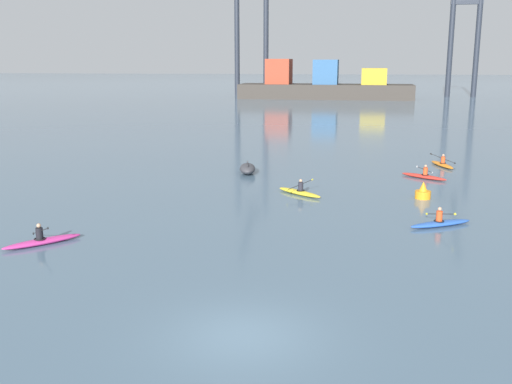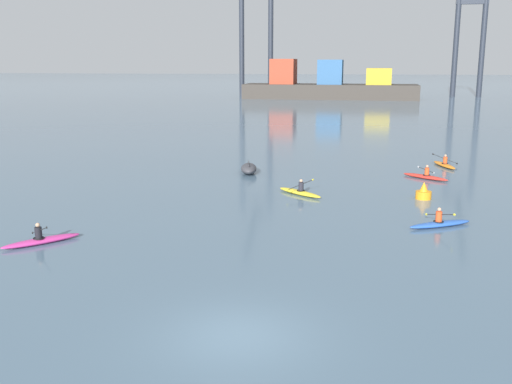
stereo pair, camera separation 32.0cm
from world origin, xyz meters
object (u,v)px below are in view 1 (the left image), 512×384
Objects in this scene: gantry_crane_west at (251,11)px; kayak_blue at (440,223)px; gantry_crane_west_mid at (466,20)px; capsized_dinghy at (247,169)px; channel_buoy at (423,192)px; kayak_magenta at (42,241)px; container_barge at (324,86)px; kayak_red at (424,176)px; kayak_yellow at (300,192)px; kayak_orange at (442,164)px.

gantry_crane_west is 11.69× the size of kayak_blue.
capsized_dinghy is (-29.95, -101.79, -16.79)m from gantry_crane_west_mid.
channel_buoy is 0.34× the size of kayak_magenta.
container_barge is at bearing 96.96° from kayak_blue.
capsized_dinghy is 0.90× the size of kayak_red.
kayak_yellow is 0.94× the size of kayak_blue.
gantry_crane_west is at bearing 102.26° from kayak_yellow.
container_barge reaches higher than channel_buoy.
gantry_crane_west reaches higher than kayak_yellow.
kayak_blue is at bearing -83.04° from container_barge.
container_barge is 96.03m from kayak_yellow.
kayak_orange is 17.36m from kayak_blue.
gantry_crane_west_mid is 11.70× the size of kayak_yellow.
kayak_red is (0.40, 12.12, 0.00)m from kayak_blue.
kayak_magenta is at bearing -160.71° from kayak_blue.
container_barge is 85.60m from kayak_orange.
capsized_dinghy is 0.86× the size of kayak_blue.
kayak_blue is 12.12m from kayak_red.
kayak_blue is (7.37, -5.65, 0.00)m from kayak_yellow.
kayak_blue is 1.09× the size of kayak_magenta.
kayak_magenta reaches higher than channel_buoy.
gantry_crane_west_mid is (30.62, 12.02, 14.36)m from container_barge.
gantry_crane_west_mid is at bearing 76.65° from kayak_yellow.
gantry_crane_west is 116.88m from kayak_blue.
kayak_blue is (11.72, -11.75, -0.18)m from capsized_dinghy.
kayak_red reaches higher than channel_buoy.
capsized_dinghy is at bearing -178.26° from kayak_red.
gantry_crane_west_mid reaches higher than kayak_magenta.
kayak_red reaches higher than capsized_dinghy.
channel_buoy is at bearing -27.02° from capsized_dinghy.
channel_buoy is 0.33× the size of kayak_yellow.
kayak_red is at bearing -72.78° from gantry_crane_west.
capsized_dinghy is at bearing 72.70° from kayak_magenta.
gantry_crane_west reaches higher than capsized_dinghy.
kayak_orange is (32.54, -94.02, -19.21)m from gantry_crane_west.
container_barge reaches higher than kayak_orange.
kayak_orange is 30.34m from kayak_magenta.
gantry_crane_west_mid is 116.23m from kayak_blue.
container_barge is 35.89m from gantry_crane_west_mid.
kayak_magenta is at bearing -106.53° from gantry_crane_west_mid.
kayak_magenta is (-4.87, -107.55, -2.61)m from container_barge.
kayak_yellow is 0.98× the size of kayak_red.
container_barge is 26.29m from gantry_crane_west.
capsized_dinghy is at bearing 152.98° from channel_buoy.
gantry_crane_west reaches higher than gantry_crane_west_mid.
channel_buoy reaches higher than kayak_blue.
kayak_yellow is (4.35, -6.10, -0.18)m from capsized_dinghy.
channel_buoy reaches higher than capsized_dinghy.
gantry_crane_west_mid reaches higher than capsized_dinghy.
gantry_crane_west is at bearing -177.29° from gantry_crane_west_mid.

